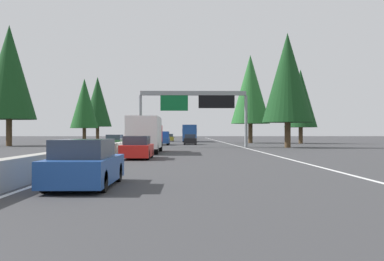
{
  "coord_description": "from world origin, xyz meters",
  "views": [
    {
      "loc": [
        -2.68,
        -5.03,
        1.67
      ],
      "look_at": [
        52.76,
        -5.76,
        1.95
      ],
      "focal_mm": 42.07,
      "sensor_mm": 36.0,
      "label": 1
    }
  ],
  "objects": [
    {
      "name": "ground_plane",
      "position": [
        60.0,
        0.0,
        0.0
      ],
      "size": [
        320.0,
        320.0,
        0.0
      ],
      "primitive_type": "plane",
      "color": "#38383A"
    },
    {
      "name": "median_barrier",
      "position": [
        80.0,
        0.3,
        0.45
      ],
      "size": [
        180.0,
        0.56,
        0.9
      ],
      "primitive_type": "cube",
      "color": "#9E9B93",
      "rests_on": "ground"
    },
    {
      "name": "shoulder_stripe_right",
      "position": [
        70.0,
        -11.52,
        0.01
      ],
      "size": [
        160.0,
        0.16,
        0.01
      ],
      "primitive_type": "cube",
      "color": "silver",
      "rests_on": "ground"
    },
    {
      "name": "shoulder_stripe_median",
      "position": [
        70.0,
        -0.25,
        0.01
      ],
      "size": [
        160.0,
        0.16,
        0.01
      ],
      "primitive_type": "cube",
      "color": "silver",
      "rests_on": "ground"
    },
    {
      "name": "sign_gantry_overhead",
      "position": [
        49.61,
        -6.03,
        5.2
      ],
      "size": [
        0.5,
        12.68,
        6.54
      ],
      "color": "gray",
      "rests_on": "ground"
    },
    {
      "name": "sedan_far_center",
      "position": [
        11.23,
        -1.9,
        0.68
      ],
      "size": [
        4.4,
        1.8,
        1.47
      ],
      "color": "#1E4793",
      "rests_on": "ground"
    },
    {
      "name": "sedan_far_left",
      "position": [
        26.2,
        -1.89,
        0.68
      ],
      "size": [
        4.4,
        1.8,
        1.47
      ],
      "color": "red",
      "rests_on": "ground"
    },
    {
      "name": "sedan_near_center",
      "position": [
        61.03,
        -5.58,
        0.68
      ],
      "size": [
        4.4,
        1.8,
        1.47
      ],
      "color": "black",
      "rests_on": "ground"
    },
    {
      "name": "minivan_distant_a",
      "position": [
        115.99,
        -5.56,
        0.95
      ],
      "size": [
        5.0,
        1.95,
        1.69
      ],
      "color": "#2D6B38",
      "rests_on": "ground"
    },
    {
      "name": "pickup_near_right",
      "position": [
        59.38,
        -1.7,
        0.91
      ],
      "size": [
        5.6,
        2.0,
        1.86
      ],
      "color": "#1E4793",
      "rests_on": "ground"
    },
    {
      "name": "box_truck_distant_b",
      "position": [
        34.59,
        -1.68,
        1.61
      ],
      "size": [
        8.5,
        2.4,
        2.95
      ],
      "color": "white",
      "rests_on": "ground"
    },
    {
      "name": "bus_mid_center",
      "position": [
        81.77,
        -5.63,
        1.72
      ],
      "size": [
        11.5,
        2.55,
        3.1
      ],
      "color": "#1E4793",
      "rests_on": "ground"
    },
    {
      "name": "sedan_mid_right",
      "position": [
        85.17,
        -1.7,
        0.68
      ],
      "size": [
        4.4,
        1.8,
        1.47
      ],
      "color": "#AD931E",
      "rests_on": "ground"
    },
    {
      "name": "oncoming_near",
      "position": [
        46.46,
        2.76,
        0.68
      ],
      "size": [
        4.4,
        1.8,
        1.47
      ],
      "rotation": [
        0.0,
        0.0,
        3.14
      ],
      "color": "#2D6B38",
      "rests_on": "ground"
    },
    {
      "name": "conifer_right_near",
      "position": [
        47.68,
        -16.45,
        7.87
      ],
      "size": [
        5.7,
        5.7,
        12.95
      ],
      "color": "#4C3823",
      "rests_on": "ground"
    },
    {
      "name": "conifer_right_mid",
      "position": [
        70.74,
        -15.56,
        8.8
      ],
      "size": [
        6.37,
        6.37,
        14.47
      ],
      "color": "#4C3823",
      "rests_on": "ground"
    },
    {
      "name": "conifer_right_far",
      "position": [
        66.44,
        -22.73,
        6.98
      ],
      "size": [
        5.05,
        5.05,
        11.48
      ],
      "color": "#4C3823",
      "rests_on": "ground"
    },
    {
      "name": "conifer_left_near",
      "position": [
        54.72,
        17.51,
        9.39
      ],
      "size": [
        6.79,
        6.79,
        15.43
      ],
      "color": "#4C3823",
      "rests_on": "ground"
    },
    {
      "name": "conifer_left_mid",
      "position": [
        78.62,
        13.36,
        6.99
      ],
      "size": [
        5.06,
        5.06,
        11.49
      ],
      "color": "#4C3823",
      "rests_on": "ground"
    },
    {
      "name": "conifer_left_far",
      "position": [
        94.43,
        14.09,
        8.37
      ],
      "size": [
        6.05,
        6.05,
        13.76
      ],
      "color": "#4C3823",
      "rests_on": "ground"
    }
  ]
}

